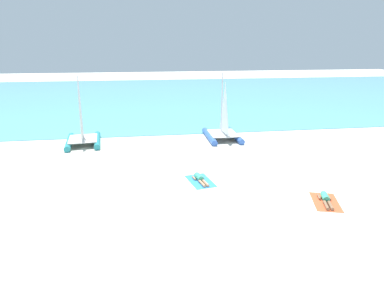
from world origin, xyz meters
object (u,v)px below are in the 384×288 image
object	(u,v)px
sunbather_left	(200,178)
sailboat_teal	(83,135)
towel_right	(326,202)
sunbather_right	(326,199)
towel_left	(200,181)
sailboat_blue	(223,130)

from	to	relation	value
sunbather_left	sailboat_teal	bearing A→B (deg)	121.41
towel_right	sunbather_right	xyz separation A→B (m)	(0.02, 0.06, 0.13)
sailboat_teal	towel_right	distance (m)	16.22
towel_right	sunbather_right	size ratio (longest dim) A/B	1.23
towel_right	sunbather_right	world-z (taller)	sunbather_right
towel_right	sunbather_left	bearing A→B (deg)	148.24
towel_right	towel_left	bearing A→B (deg)	148.70
sailboat_teal	sunbather_right	distance (m)	16.18
sailboat_teal	towel_right	xyz separation A→B (m)	(12.14, -10.73, -0.69)
towel_right	sunbather_right	distance (m)	0.14
towel_left	sunbather_right	size ratio (longest dim) A/B	1.23
sailboat_blue	sunbather_right	size ratio (longest dim) A/B	3.12
sailboat_blue	sunbather_right	xyz separation A→B (m)	(2.22, -10.60, -0.59)
sailboat_teal	sunbather_right	world-z (taller)	sailboat_teal
sailboat_teal	sunbather_left	world-z (taller)	sailboat_teal
sunbather_left	sunbather_right	bearing A→B (deg)	-42.57
towel_left	sunbather_right	world-z (taller)	sunbather_right
sailboat_blue	towel_left	world-z (taller)	sailboat_blue
sailboat_teal	towel_right	bearing A→B (deg)	-47.72
towel_right	sunbather_right	bearing A→B (deg)	72.94
sailboat_blue	towel_right	bearing A→B (deg)	-78.76
sailboat_blue	sunbather_left	world-z (taller)	sailboat_blue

